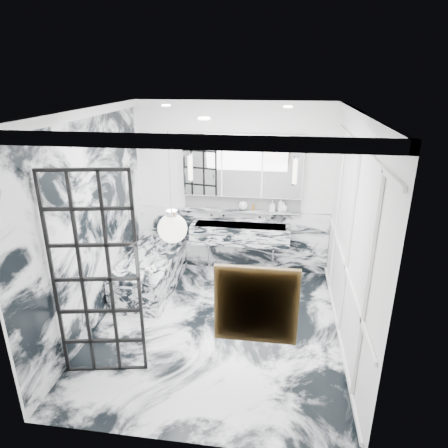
% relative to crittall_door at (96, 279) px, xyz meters
% --- Properties ---
extents(floor, '(3.60, 3.60, 0.00)m').
position_rel_crittall_door_xyz_m(floor, '(1.11, 0.97, -1.17)').
color(floor, silver).
rests_on(floor, ground).
extents(ceiling, '(3.60, 3.60, 0.00)m').
position_rel_crittall_door_xyz_m(ceiling, '(1.11, 0.97, 1.63)').
color(ceiling, white).
rests_on(ceiling, wall_back).
extents(wall_back, '(3.60, 0.00, 3.60)m').
position_rel_crittall_door_xyz_m(wall_back, '(1.11, 2.77, 0.23)').
color(wall_back, white).
rests_on(wall_back, floor).
extents(wall_front, '(3.60, 0.00, 3.60)m').
position_rel_crittall_door_xyz_m(wall_front, '(1.11, -0.83, 0.23)').
color(wall_front, white).
rests_on(wall_front, floor).
extents(wall_left, '(0.00, 3.60, 3.60)m').
position_rel_crittall_door_xyz_m(wall_left, '(-0.49, 0.97, 0.23)').
color(wall_left, white).
rests_on(wall_left, floor).
extents(wall_right, '(0.00, 3.60, 3.60)m').
position_rel_crittall_door_xyz_m(wall_right, '(2.71, 0.97, 0.23)').
color(wall_right, white).
rests_on(wall_right, floor).
extents(marble_clad_back, '(3.18, 0.05, 1.05)m').
position_rel_crittall_door_xyz_m(marble_clad_back, '(1.11, 2.75, -0.64)').
color(marble_clad_back, silver).
rests_on(marble_clad_back, floor).
extents(marble_clad_left, '(0.02, 3.56, 2.68)m').
position_rel_crittall_door_xyz_m(marble_clad_left, '(-0.48, 0.97, 0.17)').
color(marble_clad_left, silver).
rests_on(marble_clad_left, floor).
extents(panel_molding, '(0.03, 3.40, 2.30)m').
position_rel_crittall_door_xyz_m(panel_molding, '(2.69, 0.97, 0.13)').
color(panel_molding, white).
rests_on(panel_molding, floor).
extents(soap_bottle_a, '(0.10, 0.10, 0.23)m').
position_rel_crittall_door_xyz_m(soap_bottle_a, '(1.89, 2.68, 0.04)').
color(soap_bottle_a, '#8C5919').
rests_on(soap_bottle_a, ledge).
extents(soap_bottle_b, '(0.09, 0.10, 0.18)m').
position_rel_crittall_door_xyz_m(soap_bottle_b, '(1.76, 2.68, 0.02)').
color(soap_bottle_b, '#4C4C51').
rests_on(soap_bottle_b, ledge).
extents(soap_bottle_c, '(0.13, 0.13, 0.17)m').
position_rel_crittall_door_xyz_m(soap_bottle_c, '(1.93, 2.68, 0.01)').
color(soap_bottle_c, silver).
rests_on(soap_bottle_c, ledge).
extents(face_pot, '(0.15, 0.15, 0.15)m').
position_rel_crittall_door_xyz_m(face_pot, '(1.28, 2.68, -0.00)').
color(face_pot, white).
rests_on(face_pot, ledge).
extents(amber_bottle, '(0.04, 0.04, 0.10)m').
position_rel_crittall_door_xyz_m(amber_bottle, '(1.45, 2.68, -0.03)').
color(amber_bottle, '#8C5919').
rests_on(amber_bottle, ledge).
extents(flower_vase, '(0.08, 0.08, 0.12)m').
position_rel_crittall_door_xyz_m(flower_vase, '(0.22, 1.07, -0.56)').
color(flower_vase, silver).
rests_on(flower_vase, bathtub).
extents(crittall_door, '(0.87, 0.20, 2.33)m').
position_rel_crittall_door_xyz_m(crittall_door, '(0.00, 0.00, 0.00)').
color(crittall_door, black).
rests_on(crittall_door, floor).
extents(artwork, '(0.56, 0.05, 0.56)m').
position_rel_crittall_door_xyz_m(artwork, '(1.72, -0.79, 0.33)').
color(artwork, '#BE6013').
rests_on(artwork, wall_front).
extents(pendant_light, '(0.26, 0.26, 0.26)m').
position_rel_crittall_door_xyz_m(pendant_light, '(0.92, -0.25, 0.72)').
color(pendant_light, white).
rests_on(pendant_light, ceiling).
extents(trough_sink, '(1.60, 0.45, 0.30)m').
position_rel_crittall_door_xyz_m(trough_sink, '(1.26, 2.53, -0.44)').
color(trough_sink, silver).
rests_on(trough_sink, wall_back).
extents(ledge, '(1.90, 0.14, 0.04)m').
position_rel_crittall_door_xyz_m(ledge, '(1.26, 2.69, -0.10)').
color(ledge, silver).
rests_on(ledge, wall_back).
extents(subway_tile, '(1.90, 0.03, 0.23)m').
position_rel_crittall_door_xyz_m(subway_tile, '(1.26, 2.75, 0.04)').
color(subway_tile, white).
rests_on(subway_tile, wall_back).
extents(mirror_cabinet, '(1.90, 0.16, 1.00)m').
position_rel_crittall_door_xyz_m(mirror_cabinet, '(1.26, 2.70, 0.65)').
color(mirror_cabinet, white).
rests_on(mirror_cabinet, wall_back).
extents(sconce_left, '(0.07, 0.07, 0.40)m').
position_rel_crittall_door_xyz_m(sconce_left, '(0.44, 2.60, 0.61)').
color(sconce_left, white).
rests_on(sconce_left, mirror_cabinet).
extents(sconce_right, '(0.07, 0.07, 0.40)m').
position_rel_crittall_door_xyz_m(sconce_right, '(2.08, 2.60, 0.61)').
color(sconce_right, white).
rests_on(sconce_right, mirror_cabinet).
extents(bathtub, '(0.75, 1.65, 0.55)m').
position_rel_crittall_door_xyz_m(bathtub, '(-0.07, 1.87, -0.89)').
color(bathtub, silver).
rests_on(bathtub, floor).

